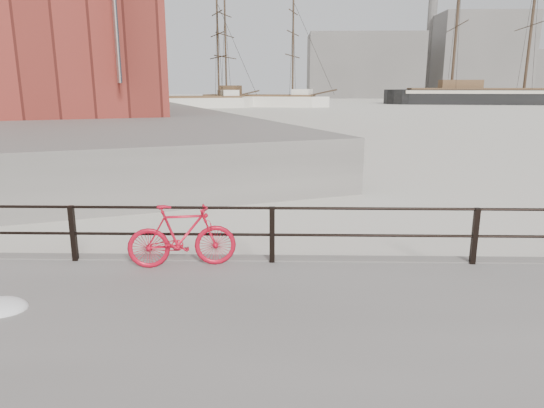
% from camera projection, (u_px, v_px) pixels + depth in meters
% --- Properties ---
extents(ground, '(400.00, 400.00, 0.00)m').
position_uv_depth(ground, '(467.00, 279.00, 8.70)').
color(ground, white).
rests_on(ground, ground).
extents(far_quay, '(78.44, 148.07, 1.80)m').
position_uv_depth(far_quay, '(60.00, 102.00, 79.31)').
color(far_quay, gray).
rests_on(far_quay, ground).
extents(guardrail, '(28.00, 0.10, 1.00)m').
position_uv_depth(guardrail, '(475.00, 236.00, 8.35)').
color(guardrail, black).
rests_on(guardrail, promenade).
extents(bicycle, '(1.84, 0.58, 1.10)m').
position_uv_depth(bicycle, '(182.00, 236.00, 8.21)').
color(bicycle, red).
rests_on(bicycle, promenade).
extents(snow_mounds, '(23.27, 3.02, 0.31)m').
position_uv_depth(snow_mounds, '(510.00, 289.00, 7.08)').
color(snow_mounds, white).
rests_on(snow_mounds, promenade).
extents(barque_black, '(59.57, 26.31, 32.75)m').
position_uv_depth(barque_black, '(522.00, 104.00, 91.50)').
color(barque_black, black).
rests_on(barque_black, ground).
extents(schooner_mid, '(27.53, 16.44, 18.80)m').
position_uv_depth(schooner_mid, '(259.00, 106.00, 82.92)').
color(schooner_mid, white).
rests_on(schooner_mid, ground).
extents(schooner_left, '(26.10, 18.83, 18.13)m').
position_uv_depth(schooner_left, '(186.00, 108.00, 76.96)').
color(schooner_left, silver).
rests_on(schooner_left, ground).
extents(workboat_far, '(12.22, 10.51, 7.00)m').
position_uv_depth(workboat_far, '(42.00, 121.00, 48.60)').
color(workboat_far, black).
rests_on(workboat_far, ground).
extents(apartment_cream, '(24.16, 21.40, 21.20)m').
position_uv_depth(apartment_cream, '(32.00, 19.00, 66.81)').
color(apartment_cream, beige).
rests_on(apartment_cream, far_quay).
extents(apartment_grey, '(26.02, 22.15, 23.20)m').
position_uv_depth(apartment_grey, '(43.00, 28.00, 86.57)').
color(apartment_grey, '#999A95').
rests_on(apartment_grey, far_quay).
extents(apartment_brick, '(27.87, 22.90, 21.20)m').
position_uv_depth(apartment_brick, '(52.00, 44.00, 107.72)').
color(apartment_brick, brown).
rests_on(apartment_brick, far_quay).
extents(industrial_west, '(32.00, 18.00, 18.00)m').
position_uv_depth(industrial_west, '(363.00, 66.00, 142.10)').
color(industrial_west, gray).
rests_on(industrial_west, ground).
extents(industrial_mid, '(26.00, 20.00, 24.00)m').
position_uv_depth(industrial_mid, '(478.00, 57.00, 145.46)').
color(industrial_mid, gray).
rests_on(industrial_mid, ground).
extents(industrial_east, '(20.00, 16.00, 14.00)m').
position_uv_depth(industrial_east, '(544.00, 74.00, 150.99)').
color(industrial_east, gray).
rests_on(industrial_east, ground).
extents(smokestack, '(2.80, 2.80, 44.00)m').
position_uv_depth(smokestack, '(432.00, 24.00, 148.24)').
color(smokestack, gray).
rests_on(smokestack, ground).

